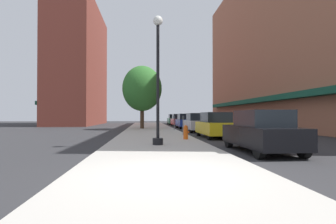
{
  "coord_description": "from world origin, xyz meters",
  "views": [
    {
      "loc": [
        -0.57,
        -6.06,
        1.45
      ],
      "look_at": [
        1.51,
        17.67,
        1.77
      ],
      "focal_mm": 28.15,
      "sensor_mm": 36.0,
      "label": 1
    }
  ],
  "objects_px": {
    "tree_near": "(142,89)",
    "parking_meter_near": "(183,123)",
    "lamppost": "(158,77)",
    "car_black": "(261,132)",
    "car_green": "(174,120)",
    "fire_hydrant": "(186,132)",
    "parking_meter_far": "(174,121)",
    "car_silver": "(197,123)",
    "car_yellow": "(215,125)",
    "car_red": "(179,120)",
    "car_blue": "(185,121)"
  },
  "relations": [
    {
      "from": "tree_near",
      "to": "car_green",
      "type": "distance_m",
      "value": 15.33
    },
    {
      "from": "fire_hydrant",
      "to": "car_blue",
      "type": "distance_m",
      "value": 15.16
    },
    {
      "from": "car_yellow",
      "to": "car_red",
      "type": "relative_size",
      "value": 1.0
    },
    {
      "from": "car_red",
      "to": "fire_hydrant",
      "type": "bearing_deg",
      "value": -96.14
    },
    {
      "from": "parking_meter_far",
      "to": "car_red",
      "type": "bearing_deg",
      "value": 80.89
    },
    {
      "from": "fire_hydrant",
      "to": "car_black",
      "type": "xyz_separation_m",
      "value": [
        2.29,
        -4.61,
        0.29
      ]
    },
    {
      "from": "car_black",
      "to": "car_green",
      "type": "xyz_separation_m",
      "value": [
        0.0,
        31.53,
        0.0
      ]
    },
    {
      "from": "lamppost",
      "to": "car_black",
      "type": "xyz_separation_m",
      "value": [
        3.98,
        -1.97,
        -2.39
      ]
    },
    {
      "from": "lamppost",
      "to": "parking_meter_near",
      "type": "relative_size",
      "value": 4.5
    },
    {
      "from": "tree_near",
      "to": "car_black",
      "type": "relative_size",
      "value": 1.51
    },
    {
      "from": "car_yellow",
      "to": "car_silver",
      "type": "relative_size",
      "value": 1.0
    },
    {
      "from": "tree_near",
      "to": "car_green",
      "type": "bearing_deg",
      "value": 70.98
    },
    {
      "from": "parking_meter_near",
      "to": "car_green",
      "type": "relative_size",
      "value": 0.3
    },
    {
      "from": "parking_meter_far",
      "to": "car_blue",
      "type": "xyz_separation_m",
      "value": [
        1.95,
        6.1,
        -0.14
      ]
    },
    {
      "from": "lamppost",
      "to": "tree_near",
      "type": "bearing_deg",
      "value": 93.28
    },
    {
      "from": "tree_near",
      "to": "car_red",
      "type": "relative_size",
      "value": 1.51
    },
    {
      "from": "parking_meter_near",
      "to": "parking_meter_far",
      "type": "distance_m",
      "value": 5.54
    },
    {
      "from": "tree_near",
      "to": "car_blue",
      "type": "height_order",
      "value": "tree_near"
    },
    {
      "from": "parking_meter_near",
      "to": "car_silver",
      "type": "bearing_deg",
      "value": 68.72
    },
    {
      "from": "car_black",
      "to": "car_yellow",
      "type": "distance_m",
      "value": 6.81
    },
    {
      "from": "parking_meter_far",
      "to": "car_yellow",
      "type": "height_order",
      "value": "car_yellow"
    },
    {
      "from": "fire_hydrant",
      "to": "parking_meter_near",
      "type": "height_order",
      "value": "parking_meter_near"
    },
    {
      "from": "car_green",
      "to": "fire_hydrant",
      "type": "bearing_deg",
      "value": -94.58
    },
    {
      "from": "parking_meter_far",
      "to": "car_green",
      "type": "bearing_deg",
      "value": 83.83
    },
    {
      "from": "fire_hydrant",
      "to": "car_black",
      "type": "distance_m",
      "value": 5.16
    },
    {
      "from": "fire_hydrant",
      "to": "parking_meter_far",
      "type": "relative_size",
      "value": 0.6
    },
    {
      "from": "tree_near",
      "to": "car_green",
      "type": "xyz_separation_m",
      "value": [
        4.87,
        14.12,
        -3.44
      ]
    },
    {
      "from": "tree_near",
      "to": "parking_meter_far",
      "type": "bearing_deg",
      "value": -53.27
    },
    {
      "from": "parking_meter_near",
      "to": "car_blue",
      "type": "bearing_deg",
      "value": 80.49
    },
    {
      "from": "parking_meter_far",
      "to": "car_red",
      "type": "height_order",
      "value": "car_red"
    },
    {
      "from": "car_red",
      "to": "lamppost",
      "type": "bearing_deg",
      "value": -99.48
    },
    {
      "from": "tree_near",
      "to": "car_silver",
      "type": "height_order",
      "value": "tree_near"
    },
    {
      "from": "parking_meter_near",
      "to": "car_black",
      "type": "relative_size",
      "value": 0.3
    },
    {
      "from": "parking_meter_near",
      "to": "car_yellow",
      "type": "height_order",
      "value": "car_yellow"
    },
    {
      "from": "car_green",
      "to": "car_red",
      "type": "bearing_deg",
      "value": -89.72
    },
    {
      "from": "fire_hydrant",
      "to": "car_blue",
      "type": "xyz_separation_m",
      "value": [
        2.29,
        14.98,
        0.29
      ]
    },
    {
      "from": "tree_near",
      "to": "parking_meter_near",
      "type": "bearing_deg",
      "value": -72.84
    },
    {
      "from": "parking_meter_near",
      "to": "tree_near",
      "type": "xyz_separation_m",
      "value": [
        -2.92,
        9.45,
        3.3
      ]
    },
    {
      "from": "tree_near",
      "to": "car_black",
      "type": "height_order",
      "value": "tree_near"
    },
    {
      "from": "tree_near",
      "to": "car_yellow",
      "type": "bearing_deg",
      "value": -65.33
    },
    {
      "from": "car_yellow",
      "to": "car_green",
      "type": "height_order",
      "value": "same"
    },
    {
      "from": "car_blue",
      "to": "car_green",
      "type": "xyz_separation_m",
      "value": [
        0.0,
        11.93,
        0.0
      ]
    },
    {
      "from": "lamppost",
      "to": "car_yellow",
      "type": "relative_size",
      "value": 1.37
    },
    {
      "from": "car_black",
      "to": "car_blue",
      "type": "bearing_deg",
      "value": 92.24
    },
    {
      "from": "car_yellow",
      "to": "car_silver",
      "type": "distance_m",
      "value": 6.15
    },
    {
      "from": "parking_meter_far",
      "to": "car_yellow",
      "type": "bearing_deg",
      "value": -73.74
    },
    {
      "from": "tree_near",
      "to": "car_yellow",
      "type": "height_order",
      "value": "tree_near"
    },
    {
      "from": "parking_meter_near",
      "to": "tree_near",
      "type": "bearing_deg",
      "value": 107.16
    },
    {
      "from": "car_silver",
      "to": "car_green",
      "type": "height_order",
      "value": "same"
    },
    {
      "from": "lamppost",
      "to": "car_silver",
      "type": "height_order",
      "value": "lamppost"
    }
  ]
}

